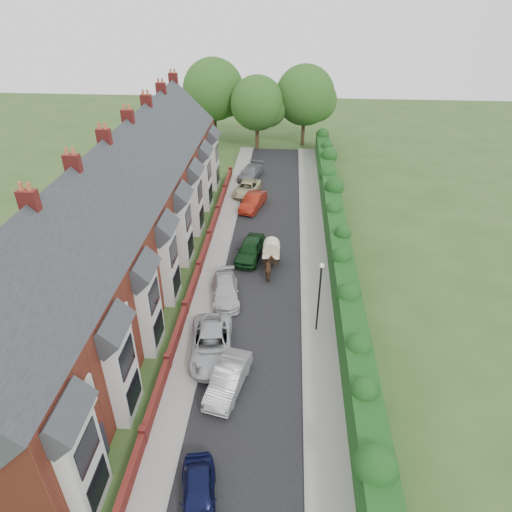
{
  "coord_description": "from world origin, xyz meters",
  "views": [
    {
      "loc": [
        1.17,
        -18.86,
        19.67
      ],
      "look_at": [
        -0.9,
        9.33,
        2.2
      ],
      "focal_mm": 32.0,
      "sensor_mm": 36.0,
      "label": 1
    }
  ],
  "objects": [
    {
      "name": "horse_cart",
      "position": [
        0.13,
        11.79,
        1.25
      ],
      "size": [
        1.37,
        3.03,
        2.18
      ],
      "color": "black",
      "rests_on": "ground"
    },
    {
      "name": "kerb_hedge_side",
      "position": [
        2.55,
        11.0,
        0.07
      ],
      "size": [
        0.18,
        58.0,
        0.13
      ],
      "primitive_type": "cube",
      "color": "gray",
      "rests_on": "ground"
    },
    {
      "name": "terrace_row",
      "position": [
        -10.87,
        9.98,
        4.47
      ],
      "size": [
        9.05,
        40.5,
        11.5
      ],
      "color": "maroon",
      "rests_on": "ground"
    },
    {
      "name": "hedge",
      "position": [
        5.4,
        11.0,
        1.6
      ],
      "size": [
        2.1,
        58.0,
        2.85
      ],
      "color": "#123913",
      "rests_on": "ground"
    },
    {
      "name": "tree_far_back",
      "position": [
        -8.59,
        43.08,
        6.62
      ],
      "size": [
        8.4,
        8.0,
        10.82
      ],
      "color": "#332316",
      "rests_on": "ground"
    },
    {
      "name": "lamppost",
      "position": [
        3.4,
        4.0,
        3.3
      ],
      "size": [
        0.32,
        0.32,
        5.16
      ],
      "color": "black",
      "rests_on": "ground"
    },
    {
      "name": "car_silver_b",
      "position": [
        -3.0,
        1.4,
        0.75
      ],
      "size": [
        3.14,
        5.66,
        1.5
      ],
      "primitive_type": "imported",
      "rotation": [
        0.0,
        0.0,
        0.12
      ],
      "color": "#B2B5BA",
      "rests_on": "ground"
    },
    {
      "name": "ground",
      "position": [
        0.0,
        0.0,
        0.0
      ],
      "size": [
        140.0,
        140.0,
        0.0
      ],
      "primitive_type": "plane",
      "color": "#2D4C1E",
      "rests_on": "ground"
    },
    {
      "name": "tree_far_right",
      "position": [
        3.39,
        42.08,
        6.31
      ],
      "size": [
        7.98,
        7.6,
        10.31
      ],
      "color": "#332316",
      "rests_on": "ground"
    },
    {
      "name": "pavement_hedge_side",
      "position": [
        3.6,
        11.0,
        0.06
      ],
      "size": [
        2.2,
        58.0,
        0.12
      ],
      "primitive_type": "cube",
      "color": "gray",
      "rests_on": "ground"
    },
    {
      "name": "car_green",
      "position": [
        -1.61,
        12.6,
        0.78
      ],
      "size": [
        2.59,
        4.84,
        1.57
      ],
      "primitive_type": "imported",
      "rotation": [
        0.0,
        0.0,
        -0.17
      ],
      "color": "black",
      "rests_on": "ground"
    },
    {
      "name": "car_beige",
      "position": [
        -3.0,
        25.17,
        0.64
      ],
      "size": [
        3.04,
        4.97,
        1.29
      ],
      "primitive_type": "imported",
      "rotation": [
        0.0,
        0.0,
        -0.21
      ],
      "color": "#C0B38A",
      "rests_on": "ground"
    },
    {
      "name": "horse",
      "position": [
        0.13,
        9.85,
        0.76
      ],
      "size": [
        1.02,
        1.88,
        1.52
      ],
      "primitive_type": "imported",
      "rotation": [
        0.0,
        0.0,
        3.25
      ],
      "color": "#4E321C",
      "rests_on": "ground"
    },
    {
      "name": "road",
      "position": [
        -0.5,
        11.0,
        0.01
      ],
      "size": [
        6.0,
        58.0,
        0.02
      ],
      "primitive_type": "cube",
      "color": "black",
      "rests_on": "ground"
    },
    {
      "name": "car_silver_a",
      "position": [
        -1.66,
        -1.24,
        0.71
      ],
      "size": [
        2.42,
        4.56,
        1.43
      ],
      "primitive_type": "imported",
      "rotation": [
        0.0,
        0.0,
        -0.22
      ],
      "color": "#9A9A9E",
      "rests_on": "ground"
    },
    {
      "name": "pavement_house_side",
      "position": [
        -4.35,
        11.0,
        0.06
      ],
      "size": [
        1.7,
        58.0,
        0.12
      ],
      "primitive_type": "cube",
      "color": "gray",
      "rests_on": "ground"
    },
    {
      "name": "tree_far_left",
      "position": [
        -2.65,
        40.08,
        5.71
      ],
      "size": [
        7.14,
        6.8,
        9.29
      ],
      "color": "#332316",
      "rests_on": "ground"
    },
    {
      "name": "car_grey",
      "position": [
        -3.0,
        29.63,
        0.7
      ],
      "size": [
        3.05,
        5.13,
        1.39
      ],
      "primitive_type": "imported",
      "rotation": [
        0.0,
        0.0,
        -0.24
      ],
      "color": "slate",
      "rests_on": "ground"
    },
    {
      "name": "kerb_house_side",
      "position": [
        -3.55,
        11.0,
        0.07
      ],
      "size": [
        0.18,
        58.0,
        0.13
      ],
      "primitive_type": "cube",
      "color": "gray",
      "rests_on": "ground"
    },
    {
      "name": "car_navy",
      "position": [
        -2.12,
        -7.79,
        0.64
      ],
      "size": [
        2.21,
        3.99,
        1.28
      ],
      "primitive_type": "imported",
      "rotation": [
        0.0,
        0.0,
        0.19
      ],
      "color": "#0B0F33",
      "rests_on": "ground"
    },
    {
      "name": "car_white",
      "position": [
        -2.91,
        7.0,
        0.66
      ],
      "size": [
        2.6,
        4.8,
        1.32
      ],
      "primitive_type": "imported",
      "rotation": [
        0.0,
        0.0,
        0.17
      ],
      "color": "#B9B9B9",
      "rests_on": "ground"
    },
    {
      "name": "car_red",
      "position": [
        -2.1,
        21.8,
        0.73
      ],
      "size": [
        2.63,
        4.69,
        1.46
      ],
      "primitive_type": "imported",
      "rotation": [
        0.0,
        0.0,
        -0.26
      ],
      "color": "maroon",
      "rests_on": "ground"
    },
    {
      "name": "garden_wall_row",
      "position": [
        -5.35,
        10.0,
        0.46
      ],
      "size": [
        0.35,
        40.35,
        1.1
      ],
      "color": "maroon",
      "rests_on": "ground"
    }
  ]
}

